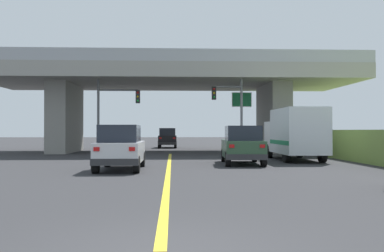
% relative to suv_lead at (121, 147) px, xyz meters
% --- Properties ---
extents(ground, '(160.00, 160.00, 0.00)m').
position_rel_suv_lead_xyz_m(ground, '(2.16, 16.33, -1.01)').
color(ground, '#2B2B2D').
extents(overpass_bridge, '(29.66, 10.84, 7.60)m').
position_rel_suv_lead_xyz_m(overpass_bridge, '(2.16, 16.33, 4.36)').
color(overpass_bridge, gray).
rests_on(overpass_bridge, ground).
extents(lane_divider_stripe, '(0.20, 26.57, 0.01)m').
position_rel_suv_lead_xyz_m(lane_divider_stripe, '(2.16, 0.09, -1.01)').
color(lane_divider_stripe, yellow).
rests_on(lane_divider_stripe, ground).
extents(suv_lead, '(1.94, 4.43, 2.02)m').
position_rel_suv_lead_xyz_m(suv_lead, '(0.00, 0.00, 0.00)').
color(suv_lead, silver).
rests_on(suv_lead, ground).
extents(suv_crossing, '(2.25, 4.67, 2.02)m').
position_rel_suv_lead_xyz_m(suv_crossing, '(6.02, 3.15, 0.00)').
color(suv_crossing, '#2D4C33').
rests_on(suv_crossing, ground).
extents(box_truck, '(2.33, 6.45, 3.04)m').
position_rel_suv_lead_xyz_m(box_truck, '(9.60, 5.80, 0.59)').
color(box_truck, silver).
rests_on(box_truck, ground).
extents(sedan_oncoming, '(1.88, 4.38, 2.02)m').
position_rel_suv_lead_xyz_m(sedan_oncoming, '(1.81, 25.10, -0.00)').
color(sedan_oncoming, black).
rests_on(sedan_oncoming, ground).
extents(traffic_signal_nearside, '(2.30, 0.36, 5.74)m').
position_rel_suv_lead_xyz_m(traffic_signal_nearside, '(6.73, 12.27, 2.56)').
color(traffic_signal_nearside, slate).
rests_on(traffic_signal_nearside, ground).
extents(traffic_signal_farside, '(3.16, 0.36, 5.65)m').
position_rel_suv_lead_xyz_m(traffic_signal_farside, '(-2.10, 12.53, 2.49)').
color(traffic_signal_farside, '#56595E').
rests_on(traffic_signal_farside, ground).
extents(highway_sign, '(1.57, 0.17, 4.96)m').
position_rel_suv_lead_xyz_m(highway_sign, '(7.81, 14.45, 2.64)').
color(highway_sign, slate).
rests_on(highway_sign, ground).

